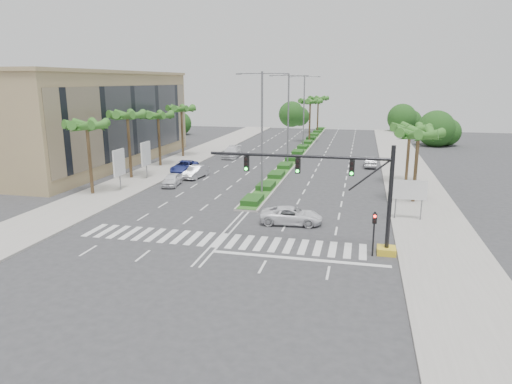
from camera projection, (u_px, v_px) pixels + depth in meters
ground at (220, 240)px, 32.64m from camera, size 160.00×160.00×0.00m
footpath_right at (414, 188)px, 48.20m from camera, size 6.00×120.00×0.15m
footpath_left at (149, 175)px, 54.90m from camera, size 6.00×120.00×0.15m
median at (302, 149)px, 75.19m from camera, size 2.20×75.00×0.20m
median_grass at (302, 149)px, 75.17m from camera, size 1.80×75.00×0.04m
building at (93, 120)px, 61.55m from camera, size 12.00×36.00×12.00m
signal_gantry at (354, 201)px, 29.78m from camera, size 12.60×1.20×7.20m
pedestrian_signal at (374, 226)px, 29.18m from camera, size 0.28×0.36×3.00m
direction_sign at (410, 192)px, 36.65m from camera, size 2.70×0.11×3.40m
billboard_near at (119, 163)px, 46.49m from camera, size 0.18×2.10×4.35m
billboard_far at (146, 154)px, 52.17m from camera, size 0.18×2.10×4.35m
palm_left_near at (87, 128)px, 44.15m from camera, size 4.57×4.68×7.55m
palm_left_mid at (127, 117)px, 51.63m from camera, size 4.57×4.68×7.95m
palm_left_far at (158, 117)px, 59.34m from camera, size 4.57×4.68×7.35m
palm_left_end at (181, 111)px, 66.82m from camera, size 4.57×4.68×7.75m
palm_right_near at (418, 137)px, 41.22m from camera, size 4.57×4.68×7.05m
palm_right_far at (410, 131)px, 48.86m from camera, size 4.57×4.68×6.75m
palm_median_a at (310, 103)px, 82.98m from camera, size 4.57×4.68×8.05m
palm_median_b at (318, 100)px, 97.17m from camera, size 4.57×4.68×8.05m
streetlight_near at (262, 126)px, 44.27m from camera, size 5.10×0.25×12.00m
streetlight_mid at (288, 115)px, 59.41m from camera, size 5.10×0.25×12.00m
streetlight_far at (304, 108)px, 74.55m from camera, size 5.10×0.25×12.00m
car_parked_a at (172, 180)px, 49.49m from camera, size 2.03×4.07×1.33m
car_parked_b at (196, 172)px, 53.57m from camera, size 2.09×4.51×1.43m
car_parked_c at (184, 167)px, 56.63m from camera, size 2.78×5.43×1.47m
car_parked_d at (232, 152)px, 67.83m from camera, size 2.52×5.55×1.58m
car_crossing at (291, 216)px, 36.28m from camera, size 5.07×2.63×1.37m
car_right at (370, 162)px, 60.25m from camera, size 1.62×4.29×1.40m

